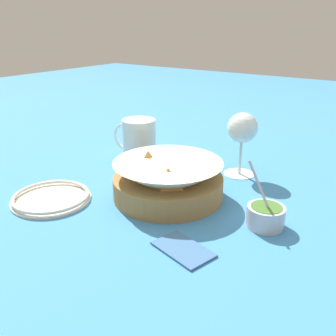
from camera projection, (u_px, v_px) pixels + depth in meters
name	position (u px, v px, depth m)	size (l,w,h in m)	color
ground_plane	(165.00, 188.00, 0.88)	(4.00, 4.00, 0.00)	teal
food_basket	(168.00, 181.00, 0.82)	(0.24, 0.24, 0.10)	olive
sauce_cup	(266.00, 215.00, 0.70)	(0.08, 0.07, 0.13)	#B7B7BC
wine_glass	(242.00, 130.00, 0.91)	(0.08, 0.08, 0.16)	silver
beer_mug	(139.00, 142.00, 1.02)	(0.14, 0.09, 0.12)	silver
side_plate	(51.00, 198.00, 0.81)	(0.17, 0.17, 0.01)	silver
napkin	(183.00, 248.00, 0.64)	(0.12, 0.09, 0.01)	#38608E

